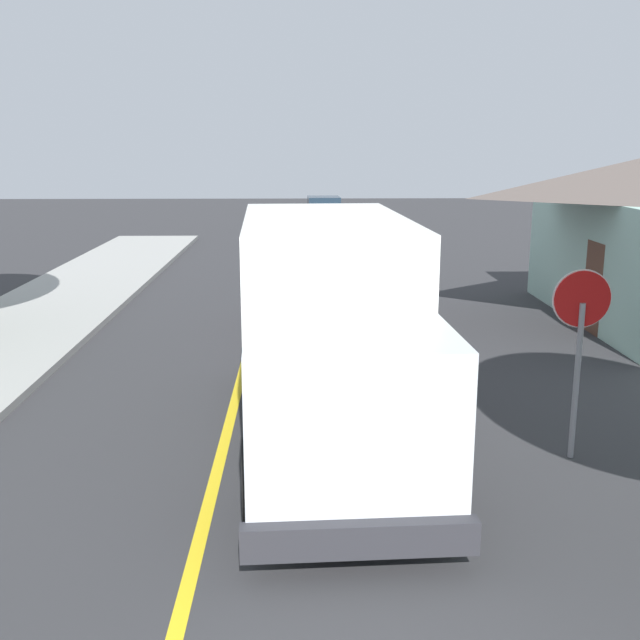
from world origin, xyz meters
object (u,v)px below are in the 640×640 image
parked_car_furthest (324,214)px  stop_sign (580,328)px  box_truck (328,320)px  parked_car_mid (338,256)px  parked_car_near (335,294)px  parked_car_far (336,230)px

parked_car_furthest → stop_sign: 28.46m
box_truck → parked_car_mid: 13.13m
box_truck → parked_car_furthest: size_ratio=1.63×
box_truck → parked_car_furthest: box_truck is taller
parked_car_near → box_truck: bearing=-93.4°
parked_car_mid → stop_sign: (2.57, -13.99, 1.06)m
stop_sign → box_truck: bearing=164.7°
parked_car_far → stop_sign: stop_sign is taller
parked_car_mid → parked_car_far: (0.28, 7.31, 0.00)m
parked_car_near → parked_car_furthest: bearing=89.0°
parked_car_mid → parked_car_near: bearing=-93.5°
box_truck → parked_car_near: 6.92m
box_truck → parked_car_near: size_ratio=1.64×
parked_car_far → parked_car_furthest: same height
parked_car_near → parked_car_far: (0.66, 13.54, 0.00)m
stop_sign → parked_car_furthest: bearing=95.2°
parked_car_far → stop_sign: size_ratio=1.68×
parked_car_far → stop_sign: (2.29, -21.30, 1.06)m
parked_car_far → stop_sign: bearing=-83.9°
parked_car_mid → parked_car_furthest: same height
parked_car_furthest → parked_car_mid: bearing=-89.9°
parked_car_near → stop_sign: bearing=-69.2°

